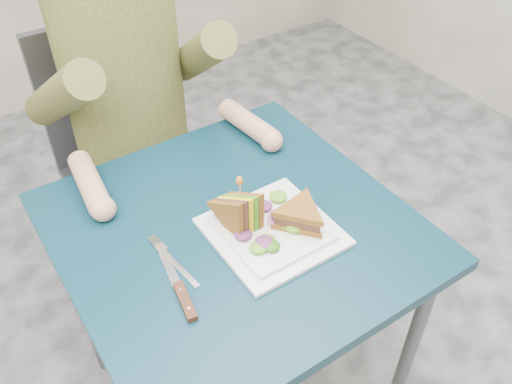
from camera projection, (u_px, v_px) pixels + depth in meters
table at (235, 249)px, 1.27m from camera, size 0.75×0.75×0.73m
chair at (126, 145)px, 1.76m from camera, size 0.42×0.40×0.93m
diner at (121, 52)px, 1.44m from camera, size 0.54×0.59×0.74m
plate at (272, 230)px, 1.19m from camera, size 0.26×0.26×0.02m
sandwich_flat at (300, 216)px, 1.17m from camera, size 0.19×0.19×0.05m
sandwich_upright at (240, 213)px, 1.17m from camera, size 0.09×0.15×0.15m
fork at (174, 262)px, 1.13m from camera, size 0.03×0.18×0.01m
knife at (182, 294)px, 1.06m from camera, size 0.05×0.22×0.02m
toothpick at (240, 191)px, 1.12m from camera, size 0.01×0.01×0.06m
toothpick_frill at (239, 181)px, 1.10m from camera, size 0.01×0.01×0.02m
lettuce_spill at (272, 220)px, 1.18m from camera, size 0.15×0.13×0.02m
onion_ring at (277, 218)px, 1.18m from camera, size 0.04×0.04×0.02m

